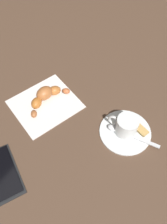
# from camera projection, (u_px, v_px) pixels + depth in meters

# --- Properties ---
(ground_plane) EXTENTS (1.80, 1.80, 0.00)m
(ground_plane) POSITION_uv_depth(u_px,v_px,m) (85.00, 123.00, 0.65)
(ground_plane) COLOR #4F3829
(saucer) EXTENTS (0.14, 0.14, 0.01)m
(saucer) POSITION_uv_depth(u_px,v_px,m) (125.00, 131.00, 0.63)
(saucer) COLOR white
(saucer) RESTS_ON ground
(espresso_cup) EXTENTS (0.08, 0.06, 0.05)m
(espresso_cup) POSITION_uv_depth(u_px,v_px,m) (126.00, 125.00, 0.60)
(espresso_cup) COLOR white
(espresso_cup) RESTS_ON saucer
(teaspoon) EXTENTS (0.14, 0.04, 0.01)m
(teaspoon) POSITION_uv_depth(u_px,v_px,m) (125.00, 133.00, 0.61)
(teaspoon) COLOR silver
(teaspoon) RESTS_ON saucer
(sugar_packet) EXTENTS (0.07, 0.04, 0.01)m
(sugar_packet) POSITION_uv_depth(u_px,v_px,m) (137.00, 125.00, 0.63)
(sugar_packet) COLOR tan
(sugar_packet) RESTS_ON saucer
(napkin) EXTENTS (0.20, 0.22, 0.00)m
(napkin) POSITION_uv_depth(u_px,v_px,m) (45.00, 104.00, 0.68)
(napkin) COLOR silver
(napkin) RESTS_ON ground
(croissant) EXTENTS (0.08, 0.15, 0.04)m
(croissant) POSITION_uv_depth(u_px,v_px,m) (45.00, 96.00, 0.67)
(croissant) COLOR #B55F35
(croissant) RESTS_ON napkin
(cell_phone) EXTENTS (0.15, 0.12, 0.01)m
(cell_phone) POSITION_uv_depth(u_px,v_px,m) (3.00, 173.00, 0.56)
(cell_phone) COLOR black
(cell_phone) RESTS_ON ground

